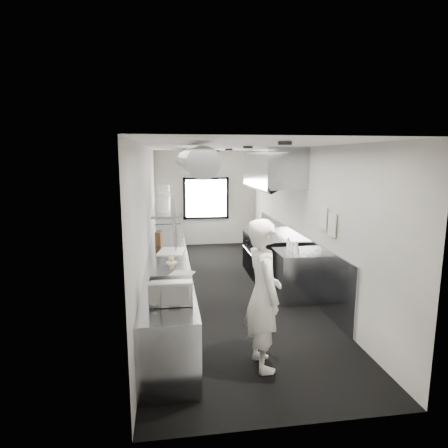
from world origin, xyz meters
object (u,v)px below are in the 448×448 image
object	(u,v)px
knife_block	(159,238)
deli_tub_b	(157,289)
range	(268,255)
plate_stack_b	(165,200)
line_cook	(263,294)
plate_stack_c	(163,198)
pass_shelf	(165,208)
microwave	(171,291)
deli_tub_a	(159,297)
far_work_table	(168,236)
exhaust_hood	(273,168)
squeeze_bottle_d	(289,246)
plate_stack_a	(163,204)
plate_stack_d	(164,194)
bottle_station	(293,275)
prep_counter	(168,278)
squeeze_bottle_c	(292,247)
squeeze_bottle_a	(298,252)
cutting_board	(172,251)
small_plate	(171,262)
squeeze_bottle_e	(288,243)

from	to	relation	value
knife_block	deli_tub_b	bearing A→B (deg)	-80.01
range	plate_stack_b	size ratio (longest dim) A/B	4.96
line_cook	plate_stack_c	bearing A→B (deg)	12.84
pass_shelf	microwave	bearing A→B (deg)	-88.81
microwave	deli_tub_a	distance (m)	0.19
far_work_table	plate_stack_b	size ratio (longest dim) A/B	3.72
exhaust_hood	range	xyz separation A→B (m)	(-0.06, 0.00, -1.92)
squeeze_bottle_d	line_cook	bearing A→B (deg)	-115.12
plate_stack_c	squeeze_bottle_d	world-z (taller)	plate_stack_c
exhaust_hood	pass_shelf	bearing A→B (deg)	172.53
plate_stack_a	plate_stack_c	size ratio (longest dim) A/B	0.95
plate_stack_b	plate_stack_c	distance (m)	0.44
plate_stack_d	bottle_station	bearing A→B (deg)	-46.46
far_work_table	bottle_station	bearing A→B (deg)	-59.47
prep_counter	line_cook	bearing A→B (deg)	-63.82
deli_tub_b	squeeze_bottle_c	distance (m)	3.01
deli_tub_a	plate_stack_a	xyz separation A→B (m)	(0.04, 2.93, 0.76)
deli_tub_b	squeeze_bottle_d	size ratio (longest dim) A/B	0.89
squeeze_bottle_a	cutting_board	bearing A→B (deg)	162.64
plate_stack_d	squeeze_bottle_d	world-z (taller)	plate_stack_d
microwave	squeeze_bottle_a	world-z (taller)	microwave
bottle_station	exhaust_hood	bearing A→B (deg)	92.18
plate_stack_d	squeeze_bottle_a	world-z (taller)	plate_stack_d
far_work_table	plate_stack_d	bearing A→B (deg)	-92.41
pass_shelf	prep_counter	bearing A→B (deg)	-88.44
bottle_station	plate_stack_c	world-z (taller)	plate_stack_c
far_work_table	deli_tub_a	distance (m)	6.00
line_cook	far_work_table	bearing A→B (deg)	6.70
knife_block	pass_shelf	bearing A→B (deg)	89.67
far_work_table	small_plate	distance (m)	4.33
plate_stack_c	bottle_station	bearing A→B (deg)	-38.19
plate_stack_a	squeeze_bottle_a	xyz separation A→B (m)	(2.31, -1.20, -0.73)
range	bottle_station	bearing A→B (deg)	-85.43
squeeze_bottle_d	squeeze_bottle_a	bearing A→B (deg)	-90.95
prep_counter	range	world-z (taller)	range
range	far_work_table	xyz separation A→B (m)	(-2.19, 2.50, -0.02)
line_cook	plate_stack_b	bearing A→B (deg)	14.30
microwave	squeeze_bottle_c	bearing A→B (deg)	45.33
squeeze_bottle_e	plate_stack_c	bearing A→B (deg)	146.66
pass_shelf	squeeze_bottle_c	world-z (taller)	pass_shelf
far_work_table	squeeze_bottle_a	world-z (taller)	squeeze_bottle_a
microwave	plate_stack_a	bearing A→B (deg)	92.96
microwave	squeeze_bottle_d	world-z (taller)	microwave
exhaust_hood	plate_stack_c	world-z (taller)	exhaust_hood
microwave	plate_stack_d	size ratio (longest dim) A/B	1.20
pass_shelf	line_cook	xyz separation A→B (m)	(1.21, -3.87, -0.59)
plate_stack_c	squeeze_bottle_c	bearing A→B (deg)	-38.33
prep_counter	pass_shelf	bearing A→B (deg)	91.56
microwave	deli_tub_a	world-z (taller)	microwave
cutting_board	plate_stack_b	distance (m)	1.37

